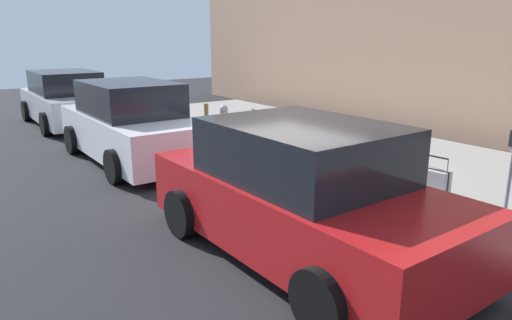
% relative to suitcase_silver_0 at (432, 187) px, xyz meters
% --- Properties ---
extents(ground_plane, '(40.00, 40.00, 0.00)m').
position_rel_suitcase_silver_0_xyz_m(ground_plane, '(2.78, 0.72, -0.42)').
color(ground_plane, black).
extents(sidewalk_curb, '(18.00, 5.00, 0.14)m').
position_rel_suitcase_silver_0_xyz_m(sidewalk_curb, '(2.78, -1.78, -0.35)').
color(sidewalk_curb, gray).
rests_on(sidewalk_curb, ground_plane).
extents(suitcase_silver_0, '(0.50, 0.28, 0.77)m').
position_rel_suitcase_silver_0_xyz_m(suitcase_silver_0, '(0.00, 0.00, 0.00)').
color(suitcase_silver_0, '#9EA0A8').
rests_on(suitcase_silver_0, sidewalk_curb).
extents(suitcase_teal_1, '(0.37, 0.24, 0.94)m').
position_rel_suitcase_silver_0_xyz_m(suitcase_teal_1, '(0.51, 0.06, 0.03)').
color(suitcase_teal_1, '#0F606B').
rests_on(suitcase_teal_1, sidewalk_curb).
extents(suitcase_maroon_2, '(0.35, 0.24, 0.85)m').
position_rel_suitcase_silver_0_xyz_m(suitcase_maroon_2, '(0.95, 0.01, -0.01)').
color(suitcase_maroon_2, maroon).
rests_on(suitcase_maroon_2, sidewalk_curb).
extents(suitcase_black_3, '(0.48, 0.25, 0.82)m').
position_rel_suitcase_silver_0_xyz_m(suitcase_black_3, '(1.45, 0.03, 0.01)').
color(suitcase_black_3, black).
rests_on(suitcase_black_3, sidewalk_curb).
extents(suitcase_navy_4, '(0.46, 0.26, 0.86)m').
position_rel_suitcase_silver_0_xyz_m(suitcase_navy_4, '(2.00, -0.04, 0.03)').
color(suitcase_navy_4, navy).
rests_on(suitcase_navy_4, sidewalk_curb).
extents(suitcase_olive_5, '(0.47, 0.27, 0.89)m').
position_rel_suitcase_silver_0_xyz_m(suitcase_olive_5, '(2.54, 0.07, 0.03)').
color(suitcase_olive_5, '#59601E').
rests_on(suitcase_olive_5, sidewalk_curb).
extents(suitcase_red_6, '(0.41, 0.24, 0.87)m').
position_rel_suitcase_silver_0_xyz_m(suitcase_red_6, '(3.06, 0.02, -0.00)').
color(suitcase_red_6, red).
rests_on(suitcase_red_6, sidewalk_curb).
extents(suitcase_silver_7, '(0.44, 0.26, 0.73)m').
position_rel_suitcase_silver_0_xyz_m(suitcase_silver_7, '(3.57, 0.01, 0.06)').
color(suitcase_silver_7, '#9EA0A8').
rests_on(suitcase_silver_7, sidewalk_curb).
extents(suitcase_teal_8, '(0.38, 0.24, 0.94)m').
position_rel_suitcase_silver_0_xyz_m(suitcase_teal_8, '(4.05, -0.08, 0.02)').
color(suitcase_teal_8, '#0F606B').
rests_on(suitcase_teal_8, sidewalk_curb).
extents(suitcase_maroon_9, '(0.42, 0.29, 0.88)m').
position_rel_suitcase_silver_0_xyz_m(suitcase_maroon_9, '(4.53, -0.04, 0.05)').
color(suitcase_maroon_9, maroon).
rests_on(suitcase_maroon_9, sidewalk_curb).
extents(suitcase_black_10, '(0.35, 0.25, 0.63)m').
position_rel_suitcase_silver_0_xyz_m(suitcase_black_10, '(4.99, 0.01, 0.01)').
color(suitcase_black_10, black).
rests_on(suitcase_black_10, sidewalk_curb).
extents(fire_hydrant, '(0.39, 0.21, 0.83)m').
position_rel_suitcase_silver_0_xyz_m(fire_hydrant, '(5.83, -0.00, 0.15)').
color(fire_hydrant, '#99999E').
rests_on(fire_hydrant, sidewalk_curb).
extents(bollard_post, '(0.11, 0.11, 0.81)m').
position_rel_suitcase_silver_0_xyz_m(bollard_post, '(6.42, 0.15, 0.12)').
color(bollard_post, brown).
rests_on(bollard_post, sidewalk_curb).
extents(parking_meter, '(0.12, 0.09, 1.27)m').
position_rel_suitcase_silver_0_xyz_m(parking_meter, '(-0.97, -0.25, 0.55)').
color(parking_meter, slate).
rests_on(parking_meter, sidewalk_curb).
extents(parked_car_red_0, '(4.26, 2.10, 1.63)m').
position_rel_suitcase_silver_0_xyz_m(parked_car_red_0, '(0.15, 2.44, 0.34)').
color(parked_car_red_0, '#AD1619').
rests_on(parked_car_red_0, ground_plane).
extents(parked_car_white_1, '(4.46, 1.97, 1.68)m').
position_rel_suitcase_silver_0_xyz_m(parked_car_white_1, '(5.61, 2.44, 0.36)').
color(parked_car_white_1, silver).
rests_on(parked_car_white_1, ground_plane).
extents(parked_car_silver_2, '(4.50, 2.07, 1.59)m').
position_rel_suitcase_silver_0_xyz_m(parked_car_silver_2, '(10.81, 2.44, 0.33)').
color(parked_car_silver_2, '#B2B5BA').
rests_on(parked_car_silver_2, ground_plane).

